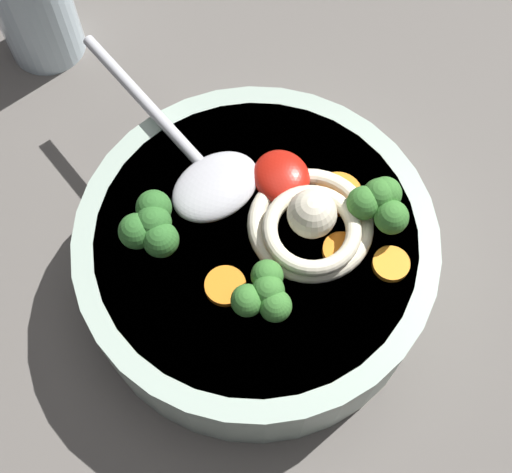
{
  "coord_description": "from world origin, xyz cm",
  "views": [
    {
      "loc": [
        15.35,
        -5.38,
        48.76
      ],
      "look_at": [
        -1.6,
        2.52,
        9.17
      ],
      "focal_mm": 49.59,
      "sensor_mm": 36.0,
      "label": 1
    }
  ],
  "objects": [
    {
      "name": "carrot_slice_front",
      "position": [
        0.69,
        -0.57,
        9.42
      ],
      "size": [
        2.48,
        2.48,
        0.49
      ],
      "primitive_type": "cylinder",
      "color": "orange",
      "rests_on": "soup_bowl"
    },
    {
      "name": "carrot_slice_rear",
      "position": [
        -1.98,
        8.47,
        9.43
      ],
      "size": [
        2.97,
        2.97,
        0.51
      ],
      "primitive_type": "cylinder",
      "color": "orange",
      "rests_on": "soup_bowl"
    },
    {
      "name": "noodle_pile",
      "position": [
        -0.57,
        5.72,
        10.25
      ],
      "size": [
        8.61,
        8.44,
        3.46
      ],
      "color": "beige",
      "rests_on": "soup_bowl"
    },
    {
      "name": "chili_sauce_dollop",
      "position": [
        -4.32,
        5.57,
        10.06
      ],
      "size": [
        3.93,
        3.54,
        1.77
      ],
      "primitive_type": "ellipsoid",
      "color": "#B2190F",
      "rests_on": "soup_bowl"
    },
    {
      "name": "soup_spoon",
      "position": [
        -6.84,
        1.19,
        9.97
      ],
      "size": [
        17.51,
        7.54,
        1.6
      ],
      "rotation": [
        0.0,
        0.0,
        3.39
      ],
      "color": "#B7B7BC",
      "rests_on": "soup_bowl"
    },
    {
      "name": "carrot_slice_left",
      "position": [
        3.63,
        9.11,
        9.4
      ],
      "size": [
        2.27,
        2.27,
        0.45
      ],
      "primitive_type": "cylinder",
      "color": "orange",
      "rests_on": "soup_bowl"
    },
    {
      "name": "carrot_slice_extra_a",
      "position": [
        1.58,
        6.8,
        9.44
      ],
      "size": [
        2.33,
        2.33,
        0.54
      ],
      "primitive_type": "cylinder",
      "color": "orange",
      "rests_on": "soup_bowl"
    },
    {
      "name": "broccoli_floret_center",
      "position": [
        0.5,
        9.83,
        11.21
      ],
      "size": [
        4.1,
        3.53,
        3.25
      ],
      "color": "#7A9E60",
      "rests_on": "soup_bowl"
    },
    {
      "name": "broccoli_floret_beside_chili",
      "position": [
        -3.95,
        -3.21,
        11.29
      ],
      "size": [
        4.27,
        3.67,
        3.38
      ],
      "color": "#7A9E60",
      "rests_on": "soup_bowl"
    },
    {
      "name": "table_slab",
      "position": [
        0.0,
        0.0,
        1.33
      ],
      "size": [
        112.41,
        112.41,
        2.66
      ],
      "primitive_type": "cube",
      "color": "#5B5651",
      "rests_on": "ground"
    },
    {
      "name": "soup_bowl",
      "position": [
        -1.6,
        2.52,
        6.03
      ],
      "size": [
        22.96,
        22.96,
        6.51
      ],
      "color": "#9EB2A3",
      "rests_on": "table_slab"
    },
    {
      "name": "broccoli_floret_right",
      "position": [
        2.65,
        1.17,
        11.03
      ],
      "size": [
        3.74,
        3.22,
        2.96
      ],
      "color": "#7A9E60",
      "rests_on": "soup_bowl"
    }
  ]
}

